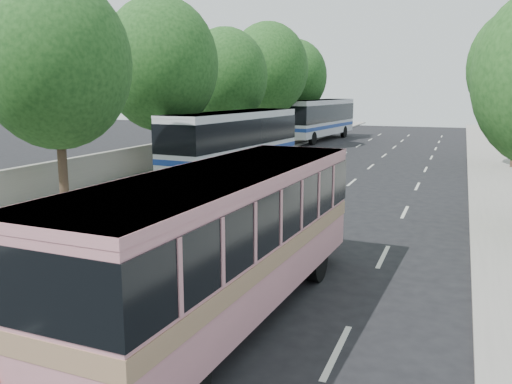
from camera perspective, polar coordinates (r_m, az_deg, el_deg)
The scene contains 15 objects.
ground at distance 13.34m, azimuth -7.70°, elevation -9.69°, with size 120.00×120.00×0.00m, color black.
sidewalk_left at distance 34.50m, azimuth -4.35°, elevation 3.15°, with size 4.00×90.00×0.15m, color #9E998E.
sidewalk_right at distance 31.38m, azimuth 25.04°, elevation 1.37°, with size 4.00×90.00×0.12m, color #9E998E.
low_wall at distance 35.20m, azimuth -7.03°, elevation 4.60°, with size 0.30×90.00×1.50m, color #9E998E.
tree_left_b at distance 22.27m, azimuth -20.32°, elevation 13.16°, with size 5.70×5.70×8.88m.
tree_left_c at distance 28.93m, azimuth -9.99°, elevation 13.57°, with size 6.00×6.00×9.35m.
tree_left_d at distance 35.98m, azimuth -3.17°, elevation 12.35°, with size 5.52×5.52×8.60m.
tree_left_e at distance 43.41m, azimuth 1.34°, elevation 13.15°, with size 6.30×6.30×9.82m.
tree_left_f at distance 51.06m, azimuth 4.18°, elevation 12.28°, with size 5.88×5.88×9.16m.
pink_bus at distance 10.84m, azimuth -3.38°, elevation -3.81°, with size 2.94×9.76×3.08m.
pink_taxi at distance 15.34m, azimuth 0.89°, elevation -4.03°, with size 1.70×4.22×1.44m, color #F01482.
white_pickup at distance 22.71m, azimuth -6.30°, elevation 0.77°, with size 2.02×4.96×1.44m, color white.
tour_coach_front at distance 30.15m, azimuth -2.34°, elevation 5.86°, with size 3.69×11.63×3.42m.
tour_coach_rear at distance 50.24m, azimuth 6.60°, elevation 7.95°, with size 4.08×12.53×3.68m.
taxi_roof_sign at distance 15.15m, azimuth 0.90°, elevation -1.07°, with size 0.55×0.18×0.18m, color silver.
Camera 1 is at (6.04, -10.95, 4.64)m, focal length 38.00 mm.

